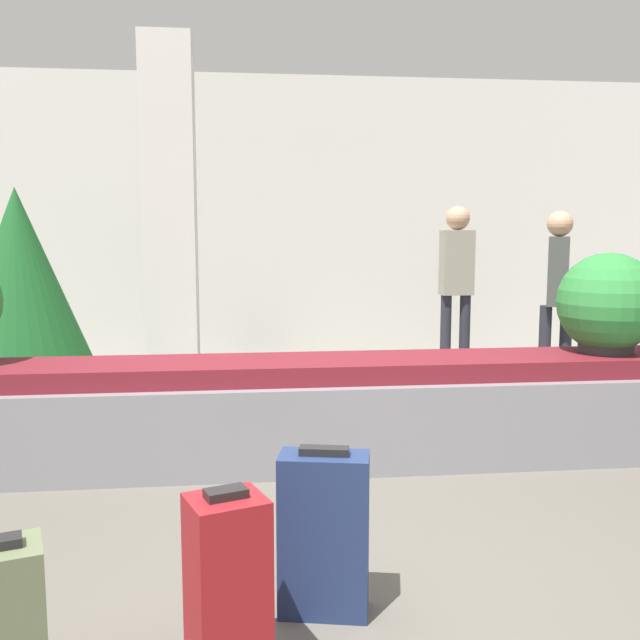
{
  "coord_description": "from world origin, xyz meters",
  "views": [
    {
      "loc": [
        -0.51,
        -2.67,
        1.49
      ],
      "look_at": [
        0.0,
        1.76,
        0.92
      ],
      "focal_mm": 40.0,
      "sensor_mm": 36.0,
      "label": 1
    }
  ],
  "objects_px": {
    "traveler_0": "(457,274)",
    "decorated_tree": "(19,286)",
    "traveler_1": "(557,285)",
    "pillar": "(170,217)",
    "suitcase_0": "(324,533)",
    "suitcase_3": "(3,630)",
    "suitcase_2": "(228,586)",
    "potted_plant_0": "(608,305)"
  },
  "relations": [
    {
      "from": "traveler_1",
      "to": "decorated_tree",
      "type": "bearing_deg",
      "value": 113.57
    },
    {
      "from": "suitcase_3",
      "to": "decorated_tree",
      "type": "height_order",
      "value": "decorated_tree"
    },
    {
      "from": "traveler_0",
      "to": "decorated_tree",
      "type": "xyz_separation_m",
      "value": [
        -4.05,
        -0.72,
        -0.02
      ]
    },
    {
      "from": "potted_plant_0",
      "to": "decorated_tree",
      "type": "distance_m",
      "value": 4.67
    },
    {
      "from": "traveler_0",
      "to": "potted_plant_0",
      "type": "bearing_deg",
      "value": -86.93
    },
    {
      "from": "pillar",
      "to": "suitcase_0",
      "type": "relative_size",
      "value": 4.81
    },
    {
      "from": "suitcase_0",
      "to": "traveler_0",
      "type": "distance_m",
      "value": 4.84
    },
    {
      "from": "potted_plant_0",
      "to": "decorated_tree",
      "type": "bearing_deg",
      "value": 156.91
    },
    {
      "from": "pillar",
      "to": "suitcase_2",
      "type": "xyz_separation_m",
      "value": [
        0.56,
        -4.45,
        -1.29
      ]
    },
    {
      "from": "decorated_tree",
      "to": "traveler_1",
      "type": "bearing_deg",
      "value": -1.08
    },
    {
      "from": "potted_plant_0",
      "to": "traveler_1",
      "type": "bearing_deg",
      "value": 75.33
    },
    {
      "from": "traveler_1",
      "to": "pillar",
      "type": "bearing_deg",
      "value": 106.62
    },
    {
      "from": "potted_plant_0",
      "to": "traveler_1",
      "type": "distance_m",
      "value": 1.8
    },
    {
      "from": "traveler_0",
      "to": "decorated_tree",
      "type": "relative_size",
      "value": 0.93
    },
    {
      "from": "potted_plant_0",
      "to": "suitcase_0",
      "type": "bearing_deg",
      "value": -138.86
    },
    {
      "from": "suitcase_3",
      "to": "traveler_1",
      "type": "relative_size",
      "value": 0.34
    },
    {
      "from": "potted_plant_0",
      "to": "suitcase_3",
      "type": "bearing_deg",
      "value": -143.72
    },
    {
      "from": "decorated_tree",
      "to": "potted_plant_0",
      "type": "bearing_deg",
      "value": -23.09
    },
    {
      "from": "suitcase_3",
      "to": "pillar",
      "type": "bearing_deg",
      "value": 71.08
    },
    {
      "from": "suitcase_2",
      "to": "suitcase_0",
      "type": "bearing_deg",
      "value": 24.54
    },
    {
      "from": "potted_plant_0",
      "to": "decorated_tree",
      "type": "relative_size",
      "value": 0.36
    },
    {
      "from": "suitcase_2",
      "to": "suitcase_3",
      "type": "height_order",
      "value": "suitcase_2"
    },
    {
      "from": "pillar",
      "to": "decorated_tree",
      "type": "height_order",
      "value": "pillar"
    },
    {
      "from": "traveler_0",
      "to": "traveler_1",
      "type": "height_order",
      "value": "traveler_0"
    },
    {
      "from": "suitcase_2",
      "to": "traveler_0",
      "type": "height_order",
      "value": "traveler_0"
    },
    {
      "from": "suitcase_3",
      "to": "potted_plant_0",
      "type": "height_order",
      "value": "potted_plant_0"
    },
    {
      "from": "pillar",
      "to": "traveler_1",
      "type": "relative_size",
      "value": 1.94
    },
    {
      "from": "suitcase_0",
      "to": "decorated_tree",
      "type": "height_order",
      "value": "decorated_tree"
    },
    {
      "from": "suitcase_3",
      "to": "decorated_tree",
      "type": "distance_m",
      "value": 4.37
    },
    {
      "from": "suitcase_0",
      "to": "decorated_tree",
      "type": "distance_m",
      "value": 4.33
    },
    {
      "from": "suitcase_0",
      "to": "traveler_1",
      "type": "xyz_separation_m",
      "value": [
        2.58,
        3.6,
        0.66
      ]
    },
    {
      "from": "pillar",
      "to": "suitcase_0",
      "type": "height_order",
      "value": "pillar"
    },
    {
      "from": "suitcase_2",
      "to": "traveler_0",
      "type": "bearing_deg",
      "value": 44.96
    },
    {
      "from": "pillar",
      "to": "potted_plant_0",
      "type": "bearing_deg",
      "value": -36.22
    },
    {
      "from": "traveler_1",
      "to": "potted_plant_0",
      "type": "bearing_deg",
      "value": -170.03
    },
    {
      "from": "traveler_0",
      "to": "suitcase_0",
      "type": "bearing_deg",
      "value": -115.55
    },
    {
      "from": "traveler_0",
      "to": "decorated_tree",
      "type": "bearing_deg",
      "value": -172.41
    },
    {
      "from": "potted_plant_0",
      "to": "traveler_1",
      "type": "height_order",
      "value": "traveler_1"
    },
    {
      "from": "suitcase_0",
      "to": "suitcase_2",
      "type": "height_order",
      "value": "suitcase_0"
    },
    {
      "from": "pillar",
      "to": "decorated_tree",
      "type": "distance_m",
      "value": 1.43
    },
    {
      "from": "decorated_tree",
      "to": "suitcase_3",
      "type": "bearing_deg",
      "value": -74.87
    },
    {
      "from": "pillar",
      "to": "suitcase_0",
      "type": "bearing_deg",
      "value": -77.24
    }
  ]
}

